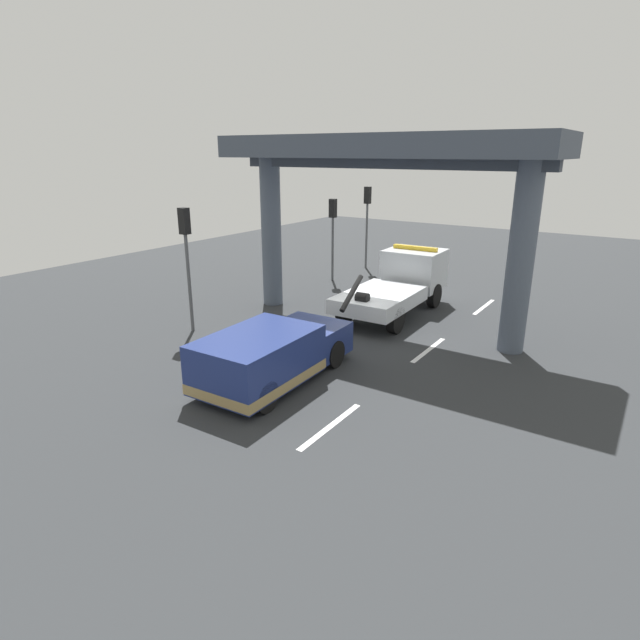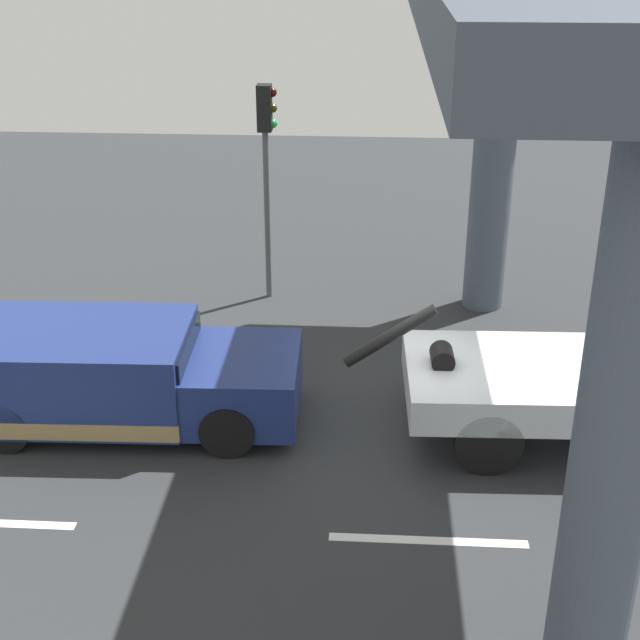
# 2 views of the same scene
# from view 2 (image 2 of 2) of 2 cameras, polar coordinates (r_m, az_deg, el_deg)

# --- Properties ---
(ground_plane) EXTENTS (60.00, 40.00, 0.10)m
(ground_plane) POSITION_cam_2_polar(r_m,az_deg,el_deg) (14.34, 6.41, -7.10)
(ground_plane) COLOR #2D3033
(lane_stripe_mid) EXTENTS (2.60, 0.16, 0.01)m
(lane_stripe_mid) POSITION_cam_2_polar(r_m,az_deg,el_deg) (12.04, 6.95, -13.85)
(lane_stripe_mid) COLOR silver
(lane_stripe_mid) RESTS_ON ground
(towed_van_green) EXTENTS (5.25, 2.33, 1.58)m
(towed_van_green) POSITION_cam_2_polar(r_m,az_deg,el_deg) (14.45, -12.86, -3.55)
(towed_van_green) COLOR navy
(towed_van_green) RESTS_ON ground
(overpass_structure) EXTENTS (3.60, 12.01, 6.82)m
(overpass_structure) POSITION_cam_2_polar(r_m,az_deg,el_deg) (12.51, 14.81, 16.11)
(overpass_structure) COLOR #4C5666
(overpass_structure) RESTS_ON ground
(traffic_light_near) EXTENTS (0.39, 0.32, 4.44)m
(traffic_light_near) POSITION_cam_2_polar(r_m,az_deg,el_deg) (17.98, -3.46, 11.05)
(traffic_light_near) COLOR #515456
(traffic_light_near) RESTS_ON ground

